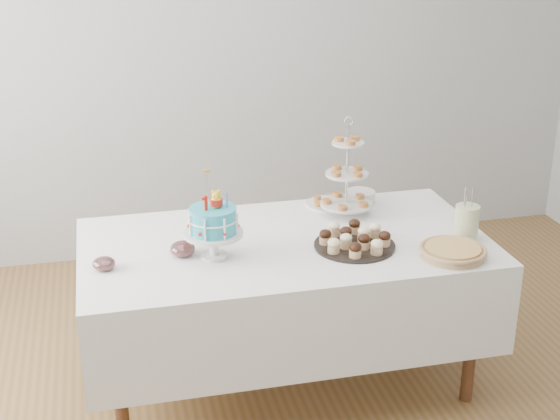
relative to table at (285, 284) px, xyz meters
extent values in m
plane|color=brown|center=(0.00, -0.30, -0.54)|extent=(5.00, 5.00, 0.00)
cube|color=#A5A8AA|center=(0.00, 1.70, 0.81)|extent=(5.00, 0.04, 2.70)
cube|color=silver|center=(0.00, 0.00, 0.00)|extent=(1.92, 1.02, 0.45)
cylinder|color=#58301E|center=(-0.82, -0.37, -0.21)|extent=(0.06, 0.06, 0.67)
cylinder|color=#58301E|center=(0.82, -0.37, -0.21)|extent=(0.06, 0.06, 0.67)
cylinder|color=#58301E|center=(-0.82, 0.37, -0.21)|extent=(0.06, 0.06, 0.67)
cylinder|color=#58301E|center=(0.82, 0.37, -0.21)|extent=(0.06, 0.06, 0.67)
cylinder|color=#2CA6C0|center=(-0.35, -0.10, 0.41)|extent=(0.21, 0.21, 0.11)
torus|color=white|center=(-0.35, -0.10, 0.42)|extent=(0.22, 0.22, 0.01)
cube|color=red|center=(-0.39, -0.12, 0.50)|extent=(0.02, 0.02, 0.07)
cylinder|color=blue|center=(-0.29, -0.11, 0.50)|extent=(0.01, 0.01, 0.07)
cylinder|color=silver|center=(-0.37, -0.08, 0.55)|extent=(0.00, 0.00, 0.16)
cylinder|color=#FCB046|center=(-0.37, -0.08, 0.63)|extent=(0.04, 0.04, 0.01)
cylinder|color=black|center=(0.30, -0.14, 0.23)|extent=(0.38, 0.38, 0.01)
ellipsoid|color=black|center=(0.22, -0.14, 0.29)|extent=(0.06, 0.06, 0.04)
ellipsoid|color=#F4E3BD|center=(0.37, -0.14, 0.29)|extent=(0.06, 0.06, 0.04)
cylinder|color=tan|center=(0.69, -0.34, 0.24)|extent=(0.28, 0.28, 0.04)
cylinder|color=#AB7942|center=(0.69, -0.34, 0.27)|extent=(0.25, 0.25, 0.02)
torus|color=tan|center=(0.69, -0.34, 0.26)|extent=(0.30, 0.30, 0.02)
cylinder|color=silver|center=(0.38, 0.26, 0.46)|extent=(0.01, 0.01, 0.47)
cylinder|color=silver|center=(0.38, 0.26, 0.28)|extent=(0.27, 0.27, 0.01)
cylinder|color=silver|center=(0.38, 0.26, 0.45)|extent=(0.22, 0.22, 0.01)
cylinder|color=silver|center=(0.38, 0.26, 0.61)|extent=(0.16, 0.16, 0.01)
torus|color=silver|center=(0.38, 0.26, 0.72)|extent=(0.05, 0.01, 0.05)
cylinder|color=silver|center=(0.51, 0.40, 0.26)|extent=(0.16, 0.16, 0.06)
cylinder|color=silver|center=(0.33, 0.40, 0.23)|extent=(0.24, 0.24, 0.01)
ellipsoid|color=silver|center=(-0.49, -0.05, 0.26)|extent=(0.12, 0.12, 0.07)
cylinder|color=#610A08|center=(-0.49, -0.05, 0.26)|extent=(0.08, 0.08, 0.03)
ellipsoid|color=silver|center=(-0.84, -0.12, 0.26)|extent=(0.10, 0.10, 0.06)
cylinder|color=#610A08|center=(-0.84, -0.12, 0.25)|extent=(0.07, 0.07, 0.03)
cylinder|color=white|center=(0.84, -0.17, 0.31)|extent=(0.11, 0.11, 0.17)
cylinder|color=white|center=(0.90, -0.16, 0.33)|extent=(0.01, 0.01, 0.09)
camera|label=1|loc=(-0.80, -3.27, 1.73)|focal=50.00mm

